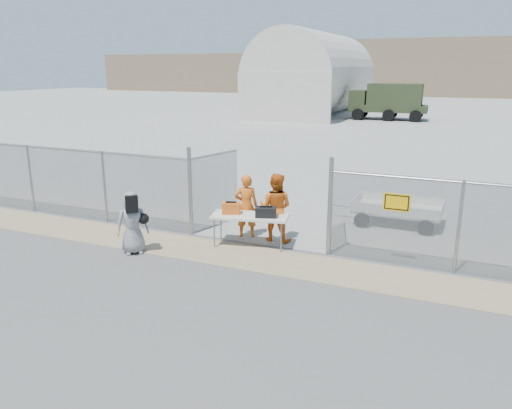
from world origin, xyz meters
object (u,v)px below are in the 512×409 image
at_px(folding_table, 250,230).
at_px(utility_trailer, 397,212).
at_px(security_worker_left, 246,206).
at_px(visitor, 132,223).
at_px(security_worker_right, 275,207).

xyz_separation_m(folding_table, utility_trailer, (3.33, 3.45, -0.02)).
height_order(security_worker_left, visitor, security_worker_left).
distance_m(security_worker_left, utility_trailer, 4.69).
distance_m(security_worker_left, security_worker_right, 0.87).
height_order(folding_table, security_worker_left, security_worker_left).
height_order(folding_table, utility_trailer, folding_table).
height_order(security_worker_left, security_worker_right, security_worker_right).
bearing_deg(visitor, folding_table, -8.62).
xyz_separation_m(visitor, utility_trailer, (5.84, 5.12, -0.41)).
distance_m(folding_table, utility_trailer, 4.79).
bearing_deg(security_worker_right, utility_trailer, -138.87).
relative_size(folding_table, utility_trailer, 0.60).
distance_m(folding_table, visitor, 3.04).
xyz_separation_m(security_worker_right, utility_trailer, (2.85, 2.81, -0.54)).
distance_m(security_worker_left, visitor, 3.14).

